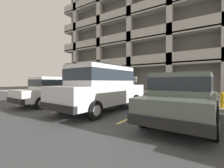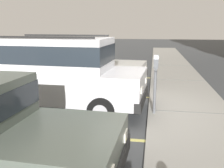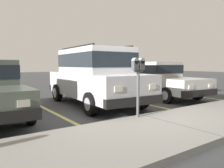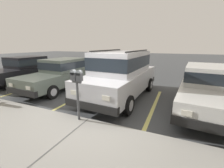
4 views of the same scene
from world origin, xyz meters
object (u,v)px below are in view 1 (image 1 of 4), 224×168
at_px(parking_meter_near, 134,83).
at_px(parking_garage, 179,23).
at_px(dark_hatchback, 184,97).
at_px(fire_hydrant, 223,100).
at_px(silver_suv, 102,86).
at_px(red_sedan, 56,90).

relative_size(parking_meter_near, parking_garage, 0.05).
relative_size(dark_hatchback, parking_meter_near, 3.09).
bearing_deg(parking_meter_near, fire_hydrant, 4.03).
height_order(dark_hatchback, parking_meter_near, parking_meter_near).
distance_m(silver_suv, parking_garage, 17.78).
distance_m(silver_suv, dark_hatchback, 3.39).
bearing_deg(red_sedan, silver_suv, 6.21).
relative_size(silver_suv, parking_garage, 0.15).
relative_size(parking_meter_near, fire_hydrant, 2.09).
xyz_separation_m(silver_suv, parking_garage, (0.55, 15.90, 7.95)).
distance_m(parking_meter_near, fire_hydrant, 4.29).
bearing_deg(dark_hatchback, fire_hydrant, 71.19).
relative_size(silver_suv, dark_hatchback, 1.08).
relative_size(dark_hatchback, fire_hydrant, 6.48).
height_order(dark_hatchback, parking_garage, parking_garage).
distance_m(parking_meter_near, parking_garage, 15.38).
bearing_deg(red_sedan, fire_hydrant, 26.42).
bearing_deg(fire_hydrant, parking_garage, 107.16).
xyz_separation_m(dark_hatchback, parking_garage, (-2.83, 16.01, 8.21)).
height_order(red_sedan, fire_hydrant, red_sedan).
bearing_deg(fire_hydrant, red_sedan, -158.83).
bearing_deg(silver_suv, red_sedan, -175.80).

